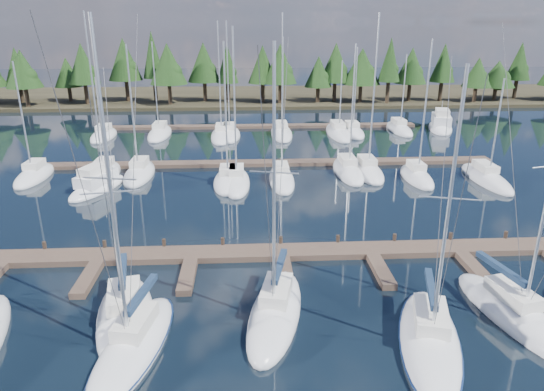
{
  "coord_description": "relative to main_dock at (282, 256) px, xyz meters",
  "views": [
    {
      "loc": [
        -2.24,
        -11.4,
        14.84
      ],
      "look_at": [
        -0.44,
        22.0,
        2.84
      ],
      "focal_mm": 32.0,
      "sensor_mm": 36.0,
      "label": 1
    }
  ],
  "objects": [
    {
      "name": "front_sailboat_1",
      "position": [
        -7.79,
        -9.09,
        0.1
      ],
      "size": [
        4.19,
        9.23,
        16.0
      ],
      "color": "silver",
      "rests_on": "ground"
    },
    {
      "name": "front_sailboat_2",
      "position": [
        -8.71,
        -6.69,
        0.08
      ],
      "size": [
        4.72,
        9.37,
        13.43
      ],
      "color": "silver",
      "rests_on": "ground"
    },
    {
      "name": "front_sailboat_5",
      "position": [
        11.76,
        -7.58,
        0.1
      ],
      "size": [
        4.36,
        9.53,
        15.62
      ],
      "color": "silver",
      "rests_on": "ground"
    },
    {
      "name": "main_dock",
      "position": [
        0.0,
        0.0,
        0.0
      ],
      "size": [
        44.0,
        6.13,
        0.9
      ],
      "color": "brown",
      "rests_on": "ground"
    },
    {
      "name": "ground",
      "position": [
        0.0,
        12.64,
        -0.2
      ],
      "size": [
        260.0,
        260.0,
        0.0
      ],
      "primitive_type": "plane",
      "color": "black",
      "rests_on": "ground"
    },
    {
      "name": "back_sailboat_rows",
      "position": [
        0.04,
        27.66,
        0.06
      ],
      "size": [
        47.66,
        33.0,
        16.82
      ],
      "color": "silver",
      "rests_on": "ground"
    },
    {
      "name": "front_sailboat_3",
      "position": [
        -0.87,
        -6.59,
        0.1
      ],
      "size": [
        4.42,
        9.24,
        14.89
      ],
      "color": "silver",
      "rests_on": "ground"
    },
    {
      "name": "tree_line",
      "position": [
        -0.57,
        62.81,
        7.02
      ],
      "size": [
        184.94,
        11.87,
        13.54
      ],
      "color": "black",
      "rests_on": "far_shore"
    },
    {
      "name": "motor_yacht_left",
      "position": [
        -16.31,
        15.1,
        0.24
      ],
      "size": [
        5.07,
        8.25,
        3.9
      ],
      "color": "silver",
      "rests_on": "ground"
    },
    {
      "name": "back_docks",
      "position": [
        0.0,
        32.23,
        -0.0
      ],
      "size": [
        50.0,
        21.8,
        0.4
      ],
      "color": "brown",
      "rests_on": "ground"
    },
    {
      "name": "far_shore",
      "position": [
        0.0,
        72.64,
        0.1
      ],
      "size": [
        220.0,
        30.0,
        0.6
      ],
      "primitive_type": "cube",
      "color": "#302A1A",
      "rests_on": "ground"
    },
    {
      "name": "front_sailboat_4",
      "position": [
        6.49,
        -9.39,
        0.08
      ],
      "size": [
        5.33,
        9.91,
        14.14
      ],
      "color": "silver",
      "rests_on": "ground"
    },
    {
      "name": "motor_yacht_right",
      "position": [
        26.3,
        40.22,
        0.33
      ],
      "size": [
        5.99,
        10.31,
        4.9
      ],
      "color": "silver",
      "rests_on": "ground"
    }
  ]
}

